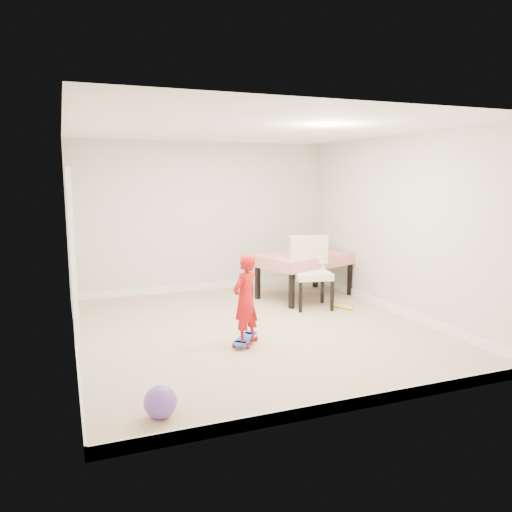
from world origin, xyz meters
name	(u,v)px	position (x,y,z in m)	size (l,w,h in m)	color
ground	(254,329)	(0.00, 0.00, 0.00)	(5.00, 5.00, 0.00)	tan
ceiling	(254,130)	(0.00, 0.00, 2.58)	(4.50, 5.00, 0.04)	white
wall_back	(204,217)	(0.00, 2.48, 1.30)	(4.50, 0.04, 2.60)	beige
wall_front	(361,263)	(0.00, -2.48, 1.30)	(4.50, 0.04, 2.60)	beige
wall_left	(71,240)	(-2.23, 0.00, 1.30)	(0.04, 5.00, 2.60)	beige
wall_right	(398,226)	(2.23, 0.00, 1.30)	(0.04, 5.00, 2.60)	beige
door	(72,260)	(-2.22, 0.30, 1.02)	(0.10, 0.94, 2.11)	white
baseboard_back	(205,287)	(0.00, 2.49, 0.06)	(4.50, 0.02, 0.12)	white
baseboard_front	(357,403)	(0.00, -2.49, 0.06)	(4.50, 0.02, 0.12)	white
baseboard_left	(76,345)	(-2.24, 0.00, 0.06)	(0.02, 5.00, 0.12)	white
baseboard_right	(395,309)	(2.24, 0.00, 0.06)	(0.02, 5.00, 0.12)	white
dining_table	(305,275)	(1.43, 1.38, 0.37)	(1.57, 0.99, 0.74)	#B90E09
dining_chair	(312,273)	(1.22, 0.71, 0.55)	(0.60, 0.68, 1.10)	beige
skateboard	(245,341)	(-0.32, -0.52, 0.04)	(0.57, 0.21, 0.09)	blue
child	(245,302)	(-0.34, -0.59, 0.54)	(0.39, 0.26, 1.08)	red
balloon	(160,402)	(-1.62, -2.02, 0.14)	(0.28, 0.28, 0.28)	#7149B0
foam_toy	(342,307)	(1.63, 0.49, 0.03)	(0.06, 0.06, 0.40)	yellow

